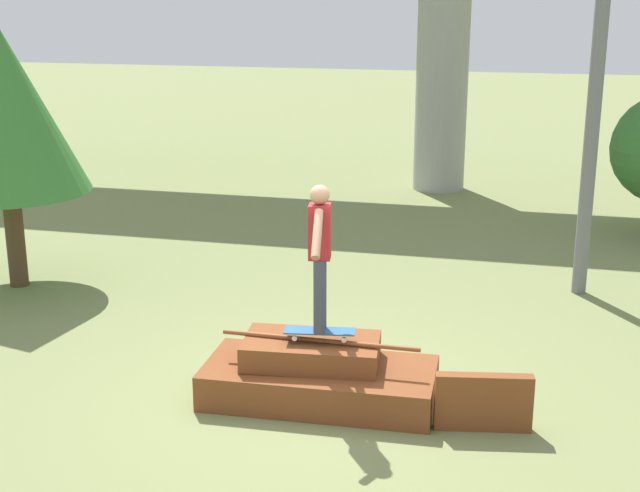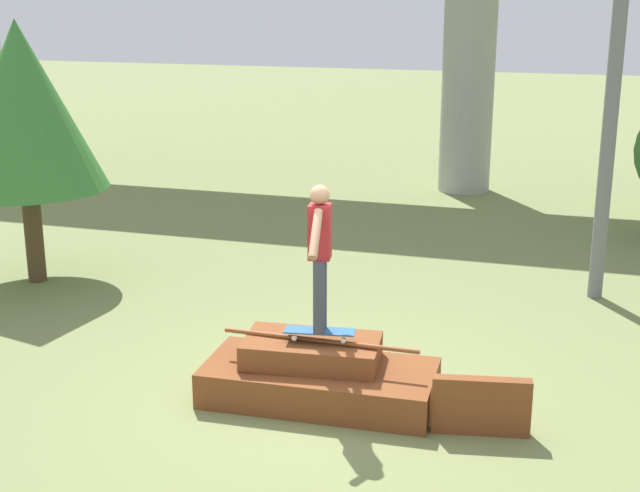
# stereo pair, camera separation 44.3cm
# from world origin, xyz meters

# --- Properties ---
(ground_plane) EXTENTS (80.00, 80.00, 0.00)m
(ground_plane) POSITION_xyz_m (0.00, 0.00, 0.00)
(ground_plane) COLOR olive
(scrap_pile) EXTENTS (2.47, 1.21, 0.70)m
(scrap_pile) POSITION_xyz_m (-0.02, 0.01, 0.27)
(scrap_pile) COLOR brown
(scrap_pile) RESTS_ON ground_plane
(scrap_plank_loose) EXTENTS (0.96, 0.30, 0.58)m
(scrap_plank_loose) POSITION_xyz_m (1.72, -0.26, 0.29)
(scrap_plank_loose) COLOR brown
(scrap_plank_loose) RESTS_ON ground_plane
(skateboard) EXTENTS (0.76, 0.33, 0.09)m
(skateboard) POSITION_xyz_m (0.00, 0.01, 0.77)
(skateboard) COLOR #23517F
(skateboard) RESTS_ON scrap_pile
(skater) EXTENTS (0.26, 1.09, 1.54)m
(skater) POSITION_xyz_m (0.00, 0.01, 1.67)
(skater) COLOR #383D4C
(skater) RESTS_ON skateboard
(utility_pole) EXTENTS (1.30, 0.20, 7.01)m
(utility_pole) POSITION_xyz_m (2.78, 4.28, 3.63)
(utility_pole) COLOR slate
(utility_pole) RESTS_ON ground_plane
(tree_behind_left) EXTENTS (2.29, 2.29, 3.81)m
(tree_behind_left) POSITION_xyz_m (-5.21, 2.63, 2.60)
(tree_behind_left) COLOR #4C3823
(tree_behind_left) RESTS_ON ground_plane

